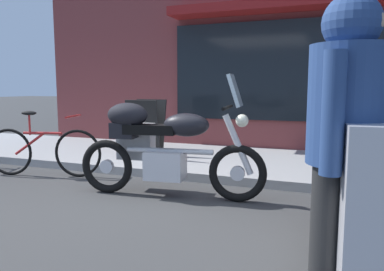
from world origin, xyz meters
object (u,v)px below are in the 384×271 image
(sandwich_board_sign, at_px, (146,128))
(touring_motorcycle, at_px, (159,144))
(parked_bicycle, at_px, (43,150))
(pedestrian_walking, at_px, (347,125))

(sandwich_board_sign, bearing_deg, touring_motorcycle, -57.69)
(parked_bicycle, bearing_deg, touring_motorcycle, -8.26)
(parked_bicycle, distance_m, pedestrian_walking, 4.53)
(parked_bicycle, distance_m, sandwich_board_sign, 1.65)
(touring_motorcycle, bearing_deg, pedestrian_walking, -44.11)
(pedestrian_walking, height_order, sandwich_board_sign, pedestrian_walking)
(touring_motorcycle, relative_size, parked_bicycle, 1.33)
(parked_bicycle, bearing_deg, sandwich_board_sign, 54.31)
(parked_bicycle, height_order, pedestrian_walking, pedestrian_walking)
(touring_motorcycle, distance_m, pedestrian_walking, 2.75)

